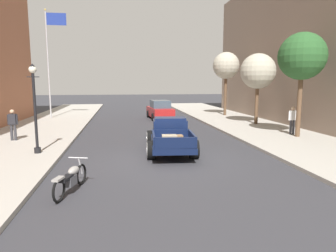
{
  "coord_description": "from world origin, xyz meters",
  "views": [
    {
      "loc": [
        -1.89,
        -12.2,
        3.2
      ],
      "look_at": [
        0.43,
        2.93,
        1.0
      ],
      "focal_mm": 32.37,
      "sensor_mm": 36.0,
      "label": 1
    }
  ],
  "objects_px": {
    "hotrod_truck_navy": "(170,135)",
    "pedestrian_sidewalk_left": "(13,123)",
    "motorcycle_parked": "(71,178)",
    "car_background_red": "(160,110)",
    "street_lamp_near": "(35,102)",
    "pedestrian_sidewalk_right": "(293,119)",
    "flagpole": "(50,52)",
    "street_tree_second": "(258,72)",
    "street_tree_nearest": "(302,57)",
    "street_tree_third": "(226,66)"
  },
  "relations": [
    {
      "from": "hotrod_truck_navy",
      "to": "pedestrian_sidewalk_left",
      "type": "relative_size",
      "value": 3.05
    },
    {
      "from": "motorcycle_parked",
      "to": "car_background_red",
      "type": "bearing_deg",
      "value": 74.63
    },
    {
      "from": "street_lamp_near",
      "to": "motorcycle_parked",
      "type": "bearing_deg",
      "value": -65.78
    },
    {
      "from": "hotrod_truck_navy",
      "to": "car_background_red",
      "type": "relative_size",
      "value": 1.14
    },
    {
      "from": "car_background_red",
      "to": "pedestrian_sidewalk_right",
      "type": "relative_size",
      "value": 2.68
    },
    {
      "from": "pedestrian_sidewalk_right",
      "to": "motorcycle_parked",
      "type": "bearing_deg",
      "value": -146.56
    },
    {
      "from": "car_background_red",
      "to": "flagpole",
      "type": "relative_size",
      "value": 0.48
    },
    {
      "from": "pedestrian_sidewalk_right",
      "to": "flagpole",
      "type": "distance_m",
      "value": 20.0
    },
    {
      "from": "hotrod_truck_navy",
      "to": "car_background_red",
      "type": "xyz_separation_m",
      "value": [
        1.12,
        12.63,
        0.01
      ]
    },
    {
      "from": "pedestrian_sidewalk_left",
      "to": "pedestrian_sidewalk_right",
      "type": "xyz_separation_m",
      "value": [
        15.69,
        -0.51,
        0.0
      ]
    },
    {
      "from": "street_tree_second",
      "to": "pedestrian_sidewalk_left",
      "type": "bearing_deg",
      "value": -164.81
    },
    {
      "from": "motorcycle_parked",
      "to": "street_tree_second",
      "type": "distance_m",
      "value": 17.17
    },
    {
      "from": "pedestrian_sidewalk_right",
      "to": "street_tree_nearest",
      "type": "distance_m",
      "value": 3.59
    },
    {
      "from": "car_background_red",
      "to": "hotrod_truck_navy",
      "type": "bearing_deg",
      "value": -95.07
    },
    {
      "from": "hotrod_truck_navy",
      "to": "pedestrian_sidewalk_left",
      "type": "bearing_deg",
      "value": 159.0
    },
    {
      "from": "pedestrian_sidewalk_left",
      "to": "street_tree_third",
      "type": "xyz_separation_m",
      "value": [
        15.38,
        10.47,
        3.63
      ]
    },
    {
      "from": "pedestrian_sidewalk_right",
      "to": "street_tree_second",
      "type": "relative_size",
      "value": 0.32
    },
    {
      "from": "flagpole",
      "to": "street_lamp_near",
      "type": "bearing_deg",
      "value": -80.9
    },
    {
      "from": "motorcycle_parked",
      "to": "pedestrian_sidewalk_left",
      "type": "xyz_separation_m",
      "value": [
        -4.21,
        8.09,
        0.64
      ]
    },
    {
      "from": "pedestrian_sidewalk_right",
      "to": "street_tree_third",
      "type": "bearing_deg",
      "value": 91.62
    },
    {
      "from": "street_tree_nearest",
      "to": "hotrod_truck_navy",
      "type": "bearing_deg",
      "value": -166.53
    },
    {
      "from": "hotrod_truck_navy",
      "to": "flagpole",
      "type": "xyz_separation_m",
      "value": [
        -8.14,
        13.75,
        5.02
      ]
    },
    {
      "from": "pedestrian_sidewalk_right",
      "to": "street_tree_third",
      "type": "height_order",
      "value": "street_tree_third"
    },
    {
      "from": "car_background_red",
      "to": "street_tree_second",
      "type": "distance_m",
      "value": 9.05
    },
    {
      "from": "pedestrian_sidewalk_right",
      "to": "street_lamp_near",
      "type": "relative_size",
      "value": 0.43
    },
    {
      "from": "pedestrian_sidewalk_left",
      "to": "car_background_red",
      "type": "bearing_deg",
      "value": 46.6
    },
    {
      "from": "motorcycle_parked",
      "to": "street_tree_nearest",
      "type": "bearing_deg",
      "value": 31.09
    },
    {
      "from": "hotrod_truck_navy",
      "to": "street_lamp_near",
      "type": "distance_m",
      "value": 6.13
    },
    {
      "from": "street_tree_second",
      "to": "hotrod_truck_navy",
      "type": "bearing_deg",
      "value": -136.47
    },
    {
      "from": "motorcycle_parked",
      "to": "street_lamp_near",
      "type": "height_order",
      "value": "street_lamp_near"
    },
    {
      "from": "street_tree_nearest",
      "to": "pedestrian_sidewalk_right",
      "type": "bearing_deg",
      "value": 83.62
    },
    {
      "from": "hotrod_truck_navy",
      "to": "car_background_red",
      "type": "distance_m",
      "value": 12.68
    },
    {
      "from": "motorcycle_parked",
      "to": "street_lamp_near",
      "type": "distance_m",
      "value": 5.63
    },
    {
      "from": "hotrod_truck_navy",
      "to": "street_tree_second",
      "type": "distance_m",
      "value": 11.07
    },
    {
      "from": "pedestrian_sidewalk_left",
      "to": "pedestrian_sidewalk_right",
      "type": "relative_size",
      "value": 1.0
    },
    {
      "from": "street_tree_second",
      "to": "street_tree_third",
      "type": "relative_size",
      "value": 0.88
    },
    {
      "from": "street_tree_nearest",
      "to": "street_tree_second",
      "type": "distance_m",
      "value": 5.49
    },
    {
      "from": "pedestrian_sidewalk_left",
      "to": "street_tree_second",
      "type": "bearing_deg",
      "value": 15.19
    },
    {
      "from": "motorcycle_parked",
      "to": "street_tree_second",
      "type": "relative_size",
      "value": 0.4
    },
    {
      "from": "pedestrian_sidewalk_right",
      "to": "street_tree_nearest",
      "type": "bearing_deg",
      "value": -96.38
    },
    {
      "from": "hotrod_truck_navy",
      "to": "street_lamp_near",
      "type": "relative_size",
      "value": 1.31
    },
    {
      "from": "street_tree_third",
      "to": "street_tree_nearest",
      "type": "bearing_deg",
      "value": -88.87
    },
    {
      "from": "pedestrian_sidewalk_left",
      "to": "flagpole",
      "type": "relative_size",
      "value": 0.18
    },
    {
      "from": "pedestrian_sidewalk_right",
      "to": "car_background_red",
      "type": "bearing_deg",
      "value": 123.29
    },
    {
      "from": "pedestrian_sidewalk_left",
      "to": "street_tree_third",
      "type": "height_order",
      "value": "street_tree_third"
    },
    {
      "from": "car_background_red",
      "to": "pedestrian_sidewalk_right",
      "type": "height_order",
      "value": "pedestrian_sidewalk_right"
    },
    {
      "from": "car_background_red",
      "to": "street_lamp_near",
      "type": "distance_m",
      "value": 14.73
    },
    {
      "from": "street_tree_nearest",
      "to": "street_tree_second",
      "type": "bearing_deg",
      "value": 89.94
    },
    {
      "from": "street_lamp_near",
      "to": "pedestrian_sidewalk_left",
      "type": "bearing_deg",
      "value": 121.96
    },
    {
      "from": "street_lamp_near",
      "to": "pedestrian_sidewalk_right",
      "type": "bearing_deg",
      "value": 11.44
    }
  ]
}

